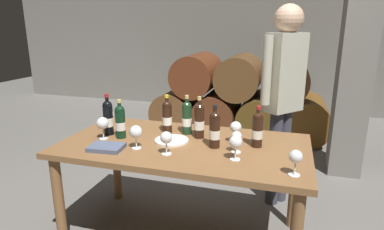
{
  "coord_description": "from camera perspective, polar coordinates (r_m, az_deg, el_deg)",
  "views": [
    {
      "loc": [
        0.67,
        -2.03,
        1.56
      ],
      "look_at": [
        0.0,
        0.2,
        0.91
      ],
      "focal_mm": 30.6,
      "sensor_mm": 36.0,
      "label": 1
    }
  ],
  "objects": [
    {
      "name": "cellar_back_wall",
      "position": [
        6.27,
        10.83,
        13.81
      ],
      "size": [
        10.0,
        0.24,
        2.8
      ],
      "primitive_type": "cube",
      "color": "slate",
      "rests_on": "ground_plane"
    },
    {
      "name": "barrel_stack",
      "position": [
        4.79,
        8.25,
        3.02
      ],
      "size": [
        2.49,
        0.9,
        1.15
      ],
      "color": "brown",
      "rests_on": "ground_plane"
    },
    {
      "name": "stone_pillar",
      "position": [
        3.7,
        26.87,
        9.89
      ],
      "size": [
        0.32,
        0.32,
        2.6
      ],
      "primitive_type": "cube",
      "color": "slate",
      "rests_on": "ground_plane"
    },
    {
      "name": "dining_table",
      "position": [
        2.32,
        -1.43,
        -7.03
      ],
      "size": [
        1.7,
        0.9,
        0.76
      ],
      "color": "brown",
      "rests_on": "ground_plane"
    },
    {
      "name": "wine_bottle_0",
      "position": [
        2.41,
        -12.39,
        -1.09
      ],
      "size": [
        0.07,
        0.07,
        0.28
      ],
      "color": "black",
      "rests_on": "dining_table"
    },
    {
      "name": "wine_bottle_1",
      "position": [
        2.48,
        -4.36,
        -0.21
      ],
      "size": [
        0.07,
        0.07,
        0.29
      ],
      "color": "black",
      "rests_on": "dining_table"
    },
    {
      "name": "wine_bottle_2",
      "position": [
        2.35,
        1.28,
        -0.92
      ],
      "size": [
        0.07,
        0.07,
        0.3
      ],
      "color": "black",
      "rests_on": "dining_table"
    },
    {
      "name": "wine_bottle_3",
      "position": [
        2.5,
        -14.42,
        -0.38
      ],
      "size": [
        0.07,
        0.07,
        0.31
      ],
      "color": "black",
      "rests_on": "dining_table"
    },
    {
      "name": "wine_bottle_4",
      "position": [
        2.44,
        -0.9,
        -0.4
      ],
      "size": [
        0.07,
        0.07,
        0.3
      ],
      "color": "#19381E",
      "rests_on": "dining_table"
    },
    {
      "name": "wine_bottle_5",
      "position": [
        2.22,
        11.34,
        -2.44
      ],
      "size": [
        0.07,
        0.07,
        0.28
      ],
      "color": "black",
      "rests_on": "dining_table"
    },
    {
      "name": "wine_bottle_6",
      "position": [
        2.17,
        3.98,
        -2.49
      ],
      "size": [
        0.07,
        0.07,
        0.29
      ],
      "color": "black",
      "rests_on": "dining_table"
    },
    {
      "name": "wine_glass_0",
      "position": [
        2.06,
        -4.51,
        -4.07
      ],
      "size": [
        0.08,
        0.08,
        0.15
      ],
      "color": "white",
      "rests_on": "dining_table"
    },
    {
      "name": "wine_glass_1",
      "position": [
        1.86,
        17.63,
        -7.07
      ],
      "size": [
        0.07,
        0.07,
        0.15
      ],
      "color": "white",
      "rests_on": "dining_table"
    },
    {
      "name": "wine_glass_2",
      "position": [
        2.18,
        -9.76,
        -3.0
      ],
      "size": [
        0.09,
        0.09,
        0.16
      ],
      "color": "white",
      "rests_on": "dining_table"
    },
    {
      "name": "wine_glass_3",
      "position": [
        2.11,
        7.77,
        -3.91
      ],
      "size": [
        0.07,
        0.07,
        0.14
      ],
      "color": "white",
      "rests_on": "dining_table"
    },
    {
      "name": "wine_glass_4",
      "position": [
        2.65,
        -14.18,
        -0.16
      ],
      "size": [
        0.07,
        0.07,
        0.15
      ],
      "color": "white",
      "rests_on": "dining_table"
    },
    {
      "name": "wine_glass_5",
      "position": [
        2.42,
        -15.31,
        -1.48
      ],
      "size": [
        0.09,
        0.09,
        0.16
      ],
      "color": "white",
      "rests_on": "dining_table"
    },
    {
      "name": "wine_glass_6",
      "position": [
        1.99,
        7.62,
        -4.83
      ],
      "size": [
        0.08,
        0.08,
        0.16
      ],
      "color": "white",
      "rests_on": "dining_table"
    },
    {
      "name": "wine_glass_7",
      "position": [
        2.28,
        7.62,
        -2.23
      ],
      "size": [
        0.08,
        0.08,
        0.15
      ],
      "color": "white",
      "rests_on": "dining_table"
    },
    {
      "name": "tasting_notebook",
      "position": [
        2.24,
        -14.69,
        -5.48
      ],
      "size": [
        0.23,
        0.18,
        0.03
      ],
      "primitive_type": "cube",
      "rotation": [
        0.0,
        0.0,
        0.1
      ],
      "color": "#4C5670",
      "rests_on": "dining_table"
    },
    {
      "name": "serving_plate",
      "position": [
        2.32,
        -3.57,
        -4.44
      ],
      "size": [
        0.24,
        0.24,
        0.01
      ],
      "primitive_type": "cylinder",
      "color": "white",
      "rests_on": "dining_table"
    },
    {
      "name": "sommelier_presenting",
      "position": [
        2.83,
        15.68,
        4.49
      ],
      "size": [
        0.35,
        0.4,
        1.72
      ],
      "color": "#383842",
      "rests_on": "ground_plane"
    }
  ]
}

